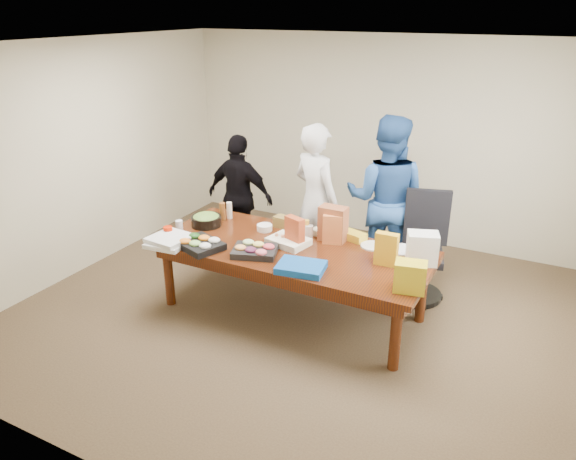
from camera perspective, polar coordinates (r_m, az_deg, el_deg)
The scene contains 36 objects.
floor at distance 5.84m, azimuth 0.38°, elevation -8.65°, with size 5.50×5.00×0.02m, color #47301E.
ceiling at distance 5.01m, azimuth 0.47°, elevation 19.03°, with size 5.50×5.00×0.02m, color white.
wall_back at distance 7.50m, azimuth 9.24°, elevation 9.43°, with size 5.50×0.04×2.70m, color beige.
wall_front at distance 3.43m, azimuth -19.12°, elevation -7.98°, with size 5.50×0.04×2.70m, color beige.
wall_left at distance 6.91m, azimuth -20.52°, elevation 7.17°, with size 0.04×5.00×2.70m, color beige.
conference_table at distance 5.65m, azimuth 0.39°, elevation -5.31°, with size 2.80×1.20×0.75m, color #4C1C0F.
office_chair at distance 6.01m, azimuth 13.60°, elevation -2.14°, with size 0.58×0.58×1.15m, color black.
person_center at distance 6.33m, azimuth 2.94°, elevation 3.09°, with size 0.66×0.44×1.82m, color silver.
person_right at distance 6.31m, azimuth 10.20°, elevation 3.22°, with size 0.94×0.73×1.93m, color #254D8F.
person_left at distance 6.87m, azimuth -5.05°, elevation 3.52°, with size 0.92×0.38×1.57m, color black.
veggie_tray at distance 5.54m, azimuth -9.24°, elevation -1.55°, with size 0.45×0.35×0.07m, color black.
fruit_tray at distance 5.34m, azimuth -3.51°, elevation -2.23°, with size 0.42×0.33×0.06m, color black.
sheet_cake at distance 5.54m, azimuth 0.04°, elevation -1.21°, with size 0.40×0.30×0.07m, color white.
salad_bowl at distance 6.08m, azimuth -8.58°, elevation 0.95°, with size 0.33×0.33×0.11m, color black.
chip_bag_blue at distance 5.01m, azimuth 1.38°, elevation -3.94°, with size 0.43×0.32×0.06m, color #0F4EA5.
chip_bag_red at distance 5.46m, azimuth 0.70°, elevation -0.20°, with size 0.21×0.09×0.31m, color #A93E1C.
chip_bag_yellow at distance 5.15m, azimuth 10.29°, elevation -1.99°, with size 0.21×0.09×0.32m, color gold.
chip_bag_orange at distance 5.54m, azimuth 4.70°, elevation 0.06°, with size 0.20×0.09×0.31m, color #D26B35.
mayo_jar at distance 5.71m, azimuth 2.22°, elevation -0.14°, with size 0.09×0.09×0.13m, color white.
mustard_bottle at distance 5.72m, azimuth 1.92°, elevation 0.18°, with size 0.06×0.06×0.18m, color gold.
dressing_bottle at distance 6.19m, azimuth -6.90°, elevation 1.93°, with size 0.07×0.07×0.21m, color brown.
ranch_bottle at distance 6.24m, azimuth -6.18°, elevation 2.06°, with size 0.06×0.06×0.19m, color silver.
banana_bunch at distance 5.69m, azimuth 6.94°, elevation -0.65°, with size 0.25×0.14×0.08m, color gold.
bread_loaf at distance 5.94m, azimuth -0.05°, elevation 0.76°, with size 0.30×0.13×0.12m, color brown.
kraft_bag at distance 5.61m, azimuth 4.75°, elevation 0.66°, with size 0.28×0.16×0.37m, color brown.
red_cup at distance 5.82m, azimuth -12.48°, elevation -0.25°, with size 0.09×0.09×0.13m, color red.
clear_cup_a at distance 6.01m, azimuth -11.36°, elevation 0.49°, with size 0.08×0.08×0.11m, color white.
clear_cup_b at distance 6.10m, azimuth -8.96°, elevation 0.95°, with size 0.07×0.07×0.10m, color white.
pizza_box_lower at distance 5.68m, azimuth -12.40°, elevation -1.29°, with size 0.38×0.38×0.04m, color white.
pizza_box_upper at distance 5.66m, azimuth -12.28°, elevation -0.86°, with size 0.38×0.38×0.04m, color silver.
plate_a at distance 5.54m, azimuth 11.83°, elevation -2.03°, with size 0.28×0.28×0.02m, color white.
plate_b at distance 5.57m, azimuth 8.91°, elevation -1.66°, with size 0.25×0.25×0.02m, color silver.
dip_bowl_a at distance 5.80m, azimuth 3.32°, elevation -0.16°, with size 0.15×0.15×0.06m, color #F7E8B8.
dip_bowl_b at distance 5.90m, azimuth -2.48°, elevation 0.26°, with size 0.17×0.17×0.07m, color white.
grocery_bag_white at distance 5.26m, azimuth 13.92°, elevation -1.87°, with size 0.28×0.20×0.30m, color white.
grocery_bag_yellow at distance 4.74m, azimuth 12.72°, elevation -4.80°, with size 0.27×0.18×0.27m, color yellow.
Camera 1 is at (2.26, -4.45, 3.02)m, focal length 33.84 mm.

